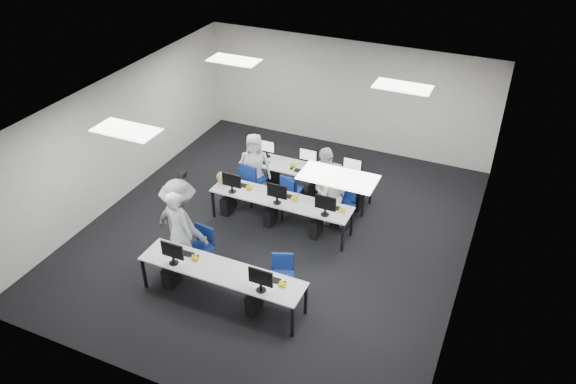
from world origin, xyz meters
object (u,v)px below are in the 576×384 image
at_px(chair_5, 254,187).
at_px(chair_7, 338,207).
at_px(student_0, 179,230).
at_px(student_1, 332,194).
at_px(chair_2, 245,193).
at_px(photographer, 181,223).
at_px(student_3, 324,184).
at_px(chair_0, 200,256).
at_px(chair_1, 282,284).
at_px(desk_front, 221,272).
at_px(desk_mid, 281,201).
at_px(chair_4, 341,213).
at_px(chair_3, 282,204).
at_px(student_2, 255,166).
at_px(chair_6, 292,196).

height_order(chair_5, chair_7, chair_5).
distance_m(chair_5, student_0, 2.95).
height_order(chair_5, student_1, student_1).
distance_m(chair_2, photographer, 2.54).
distance_m(student_3, photographer, 3.29).
relative_size(chair_0, chair_1, 1.07).
height_order(desk_front, chair_1, chair_1).
distance_m(desk_mid, chair_1, 2.28).
xyz_separation_m(chair_1, chair_4, (0.24, 2.65, 0.03)).
height_order(chair_0, student_1, student_1).
bearing_deg(chair_7, chair_0, -112.74).
height_order(chair_0, chair_2, chair_0).
relative_size(student_3, photographer, 0.96).
height_order(chair_3, student_2, student_2).
height_order(desk_mid, student_2, student_2).
distance_m(desk_mid, chair_4, 1.41).
distance_m(desk_front, chair_3, 3.08).
distance_m(desk_mid, chair_3, 0.63).
xyz_separation_m(chair_6, student_1, (1.08, -0.24, 0.48)).
distance_m(chair_4, chair_7, 0.24).
distance_m(chair_6, student_1, 1.21).
height_order(chair_1, student_1, student_1).
bearing_deg(chair_7, chair_6, -168.93).
height_order(desk_front, student_3, student_3).
distance_m(chair_0, chair_2, 2.52).
height_order(chair_7, student_3, student_3).
bearing_deg(desk_mid, photographer, -124.29).
bearing_deg(student_2, student_3, -29.26).
xyz_separation_m(chair_7, student_0, (-2.29, -2.90, 0.61)).
xyz_separation_m(desk_front, chair_1, (0.96, 0.57, -0.41)).
bearing_deg(chair_3, desk_front, -70.74).
height_order(chair_5, photographer, photographer).
height_order(student_1, student_2, student_2).
bearing_deg(chair_5, chair_0, -76.92).
bearing_deg(chair_5, chair_1, -45.31).
relative_size(chair_3, chair_4, 0.91).
height_order(chair_2, chair_5, chair_5).
bearing_deg(chair_3, photographer, -99.56).
xyz_separation_m(chair_0, photographer, (-0.42, 0.06, 0.66)).
bearing_deg(student_1, photographer, 37.20).
xyz_separation_m(chair_0, chair_3, (0.71, 2.41, -0.02)).
relative_size(chair_4, student_1, 0.63).
distance_m(chair_3, student_0, 2.81).
bearing_deg(chair_7, student_2, -171.30).
relative_size(student_0, student_1, 1.19).
bearing_deg(chair_3, chair_7, 32.88).
relative_size(student_2, photographer, 0.84).
distance_m(desk_front, chair_7, 3.60).
height_order(chair_3, student_3, student_3).
bearing_deg(chair_5, chair_4, 4.59).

